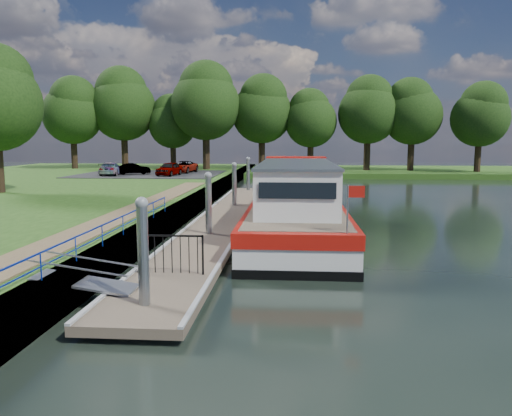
# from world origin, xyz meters

# --- Properties ---
(ground) EXTENTS (160.00, 160.00, 0.00)m
(ground) POSITION_xyz_m (0.00, 0.00, 0.00)
(ground) COLOR black
(ground) RESTS_ON ground
(bank_edge) EXTENTS (1.10, 90.00, 0.78)m
(bank_edge) POSITION_xyz_m (-2.55, 15.00, 0.39)
(bank_edge) COLOR #473D2D
(bank_edge) RESTS_ON ground
(far_bank) EXTENTS (60.00, 18.00, 0.60)m
(far_bank) POSITION_xyz_m (12.00, 52.00, 0.30)
(far_bank) COLOR #244914
(far_bank) RESTS_ON ground
(footpath) EXTENTS (1.60, 40.00, 0.05)m
(footpath) POSITION_xyz_m (-4.40, 8.00, 0.80)
(footpath) COLOR brown
(footpath) RESTS_ON riverbank
(carpark) EXTENTS (14.00, 12.00, 0.06)m
(carpark) POSITION_xyz_m (-11.00, 38.00, 0.81)
(carpark) COLOR black
(carpark) RESTS_ON riverbank
(blue_fence) EXTENTS (0.04, 18.04, 0.72)m
(blue_fence) POSITION_xyz_m (-2.75, 3.00, 1.31)
(blue_fence) COLOR #0C2DBF
(blue_fence) RESTS_ON riverbank
(pontoon) EXTENTS (2.50, 30.00, 0.56)m
(pontoon) POSITION_xyz_m (0.00, 13.00, 0.18)
(pontoon) COLOR brown
(pontoon) RESTS_ON ground
(mooring_piles) EXTENTS (0.30, 27.30, 3.55)m
(mooring_piles) POSITION_xyz_m (0.00, 13.00, 1.28)
(mooring_piles) COLOR gray
(mooring_piles) RESTS_ON ground
(gangway) EXTENTS (2.58, 1.00, 0.92)m
(gangway) POSITION_xyz_m (-1.85, 0.50, 0.63)
(gangway) COLOR #A5A8AD
(gangway) RESTS_ON ground
(gate_panel) EXTENTS (1.85, 0.05, 1.15)m
(gate_panel) POSITION_xyz_m (-0.00, 2.20, 1.15)
(gate_panel) COLOR black
(gate_panel) RESTS_ON ground
(barge) EXTENTS (4.36, 21.15, 4.78)m
(barge) POSITION_xyz_m (3.60, 13.56, 1.09)
(barge) COLOR black
(barge) RESTS_ON ground
(horizon_trees) EXTENTS (54.38, 10.03, 12.87)m
(horizon_trees) POSITION_xyz_m (-1.61, 48.68, 7.95)
(horizon_trees) COLOR #332316
(horizon_trees) RESTS_ON ground
(car_a) EXTENTS (2.10, 4.00, 1.30)m
(car_a) POSITION_xyz_m (-8.46, 35.64, 1.48)
(car_a) COLOR #999999
(car_a) RESTS_ON carpark
(car_b) EXTENTS (3.52, 2.10, 1.10)m
(car_b) POSITION_xyz_m (-12.37, 36.90, 1.38)
(car_b) COLOR #999999
(car_b) RESTS_ON carpark
(car_c) EXTENTS (2.24, 4.38, 1.22)m
(car_c) POSITION_xyz_m (-14.27, 35.84, 1.44)
(car_c) COLOR #999999
(car_c) RESTS_ON carpark
(car_d) EXTENTS (2.64, 4.59, 1.21)m
(car_d) POSITION_xyz_m (-8.03, 39.90, 1.44)
(car_d) COLOR #999999
(car_d) RESTS_ON carpark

